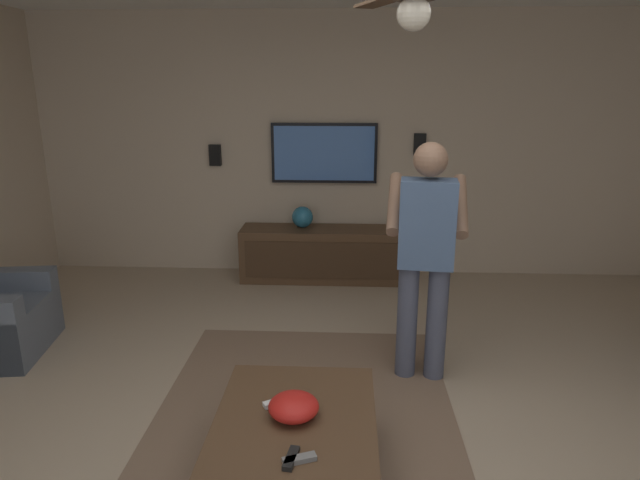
{
  "coord_description": "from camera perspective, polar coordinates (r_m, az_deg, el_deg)",
  "views": [
    {
      "loc": [
        -2.42,
        -0.01,
        1.99
      ],
      "look_at": [
        1.18,
        0.17,
        0.96
      ],
      "focal_mm": 30.69,
      "sensor_mm": 36.0,
      "label": 1
    }
  ],
  "objects": [
    {
      "name": "wall_speaker_right",
      "position": [
        5.92,
        -10.87,
        8.68
      ],
      "size": [
        0.06,
        0.12,
        0.22
      ],
      "primitive_type": "cube",
      "color": "black"
    },
    {
      "name": "person_standing",
      "position": [
        3.7,
        10.95,
        -0.93
      ],
      "size": [
        0.58,
        0.58,
        1.64
      ],
      "rotation": [
        0.0,
        0.0,
        -0.12
      ],
      "color": "#4C5166",
      "rests_on": "ground"
    },
    {
      "name": "media_console",
      "position": [
        5.72,
        0.31,
        -1.47
      ],
      "size": [
        0.45,
        1.7,
        0.55
      ],
      "rotation": [
        0.0,
        0.0,
        3.14
      ],
      "color": "#513823",
      "rests_on": "ground"
    },
    {
      "name": "tv",
      "position": [
        5.74,
        0.43,
        9.04
      ],
      "size": [
        0.05,
        1.1,
        0.62
      ],
      "rotation": [
        0.0,
        0.0,
        3.14
      ],
      "color": "black"
    },
    {
      "name": "remote_black",
      "position": [
        2.58,
        -3.03,
        -21.77
      ],
      "size": [
        0.16,
        0.07,
        0.02
      ],
      "primitive_type": "cube",
      "rotation": [
        0.0,
        0.0,
        6.12
      ],
      "color": "black",
      "rests_on": "coffee_table"
    },
    {
      "name": "wall_back_tv",
      "position": [
        5.82,
        2.79,
        9.66
      ],
      "size": [
        0.1,
        6.7,
        2.7
      ],
      "primitive_type": "cube",
      "color": "#C6B299",
      "rests_on": "ground"
    },
    {
      "name": "area_rug",
      "position": [
        3.24,
        -2.15,
        -21.74
      ],
      "size": [
        3.15,
        1.86,
        0.01
      ],
      "primitive_type": "cube",
      "color": "#7A604C",
      "rests_on": "ground"
    },
    {
      "name": "remote_grey",
      "position": [
        2.57,
        -2.16,
        -21.86
      ],
      "size": [
        0.09,
        0.16,
        0.02
      ],
      "primitive_type": "cube",
      "rotation": [
        0.0,
        0.0,
        5.08
      ],
      "color": "slate",
      "rests_on": "coffee_table"
    },
    {
      "name": "bowl",
      "position": [
        2.82,
        -2.76,
        -16.96
      ],
      "size": [
        0.25,
        0.25,
        0.11
      ],
      "primitive_type": "ellipsoid",
      "color": "red",
      "rests_on": "coffee_table"
    },
    {
      "name": "coffee_table",
      "position": [
        2.91,
        -2.57,
        -19.63
      ],
      "size": [
        1.0,
        0.8,
        0.4
      ],
      "color": "#513823",
      "rests_on": "ground"
    },
    {
      "name": "ground_plane",
      "position": [
        3.13,
        2.21,
        -23.46
      ],
      "size": [
        7.96,
        7.96,
        0.0
      ],
      "primitive_type": "plane",
      "color": "tan"
    },
    {
      "name": "remote_white",
      "position": [
        2.94,
        -4.46,
        -16.5
      ],
      "size": [
        0.11,
        0.15,
        0.02
      ],
      "primitive_type": "cube",
      "rotation": [
        0.0,
        0.0,
        5.23
      ],
      "color": "white",
      "rests_on": "coffee_table"
    },
    {
      "name": "wall_speaker_left",
      "position": [
        5.79,
        10.36,
        9.79
      ],
      "size": [
        0.06,
        0.12,
        0.22
      ],
      "primitive_type": "cube",
      "color": "black"
    },
    {
      "name": "vase_round",
      "position": [
        5.68,
        -1.84,
        2.41
      ],
      "size": [
        0.22,
        0.22,
        0.22
      ],
      "primitive_type": "sphere",
      "color": "teal",
      "rests_on": "media_console"
    }
  ]
}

